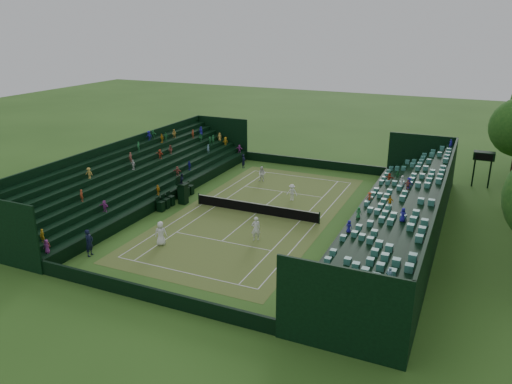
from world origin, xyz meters
The scene contains 18 objects.
ground centered at (0.00, 0.00, 0.00)m, with size 160.00×160.00×0.00m, color #305B1C.
court_surface centered at (0.00, 0.00, 0.01)m, with size 12.97×26.77×0.01m, color #457C29.
perimeter_wall_north centered at (0.00, 15.88, 0.50)m, with size 17.17×0.20×1.00m, color black.
perimeter_wall_south centered at (0.00, -15.88, 0.50)m, with size 17.17×0.20×1.00m, color black.
perimeter_wall_east centered at (8.48, 0.00, 0.50)m, with size 0.20×31.77×1.00m, color black.
perimeter_wall_west centered at (-8.48, 0.00, 0.50)m, with size 0.20×31.77×1.00m, color black.
north_grandstand centered at (12.66, 0.00, 1.55)m, with size 6.60×32.00×4.90m.
south_grandstand centered at (-12.66, 0.00, 1.55)m, with size 6.60×32.00×4.90m.
tennis_net centered at (0.00, 0.00, 0.53)m, with size 11.67×0.10×1.06m.
scoreboard_tower centered at (17.75, 16.00, 3.14)m, with size 2.00×1.00×3.70m.
umpire_chair centered at (-7.18, -0.46, 1.24)m, with size 0.92×0.92×2.90m.
courtside_chairs centered at (-7.96, -0.45, 0.49)m, with size 0.60×5.56×1.30m.
player_near_west centered at (-3.88, -8.82, 0.94)m, with size 0.92×0.60×1.88m, color white.
player_near_east centered at (2.30, -5.15, 0.98)m, with size 0.71×0.47×1.96m, color white.
player_far_west centered at (-3.24, 8.72, 0.80)m, with size 0.78×0.61×1.60m, color white.
player_far_east centered at (1.68, 4.50, 0.79)m, with size 1.02×0.59×1.58m, color white.
line_judge_north centered at (-7.20, 12.52, 0.78)m, with size 0.57×0.38×1.57m, color black.
line_judge_south centered at (-7.50, -12.45, 1.01)m, with size 0.73×0.48×2.02m, color black.
Camera 1 is at (16.76, -37.21, 16.08)m, focal length 35.00 mm.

